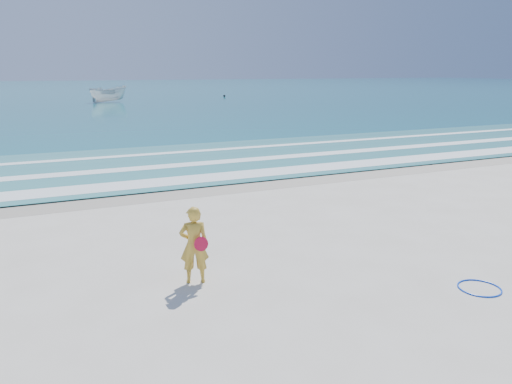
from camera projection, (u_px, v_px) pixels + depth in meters
name	position (u px, v px, depth m)	size (l,w,h in m)	color
ground	(340.00, 294.00, 9.01)	(400.00, 400.00, 0.00)	silver
wet_sand	(191.00, 189.00, 16.96)	(400.00, 2.40, 0.00)	#B2A893
ocean	(49.00, 90.00, 101.67)	(400.00, 190.00, 0.04)	#19727F
shallow	(155.00, 164.00, 21.36)	(400.00, 10.00, 0.01)	#59B7AD
foam_near	(180.00, 180.00, 18.09)	(400.00, 1.40, 0.01)	white
foam_mid	(160.00, 167.00, 20.65)	(400.00, 0.90, 0.01)	white
foam_far	(143.00, 155.00, 23.56)	(400.00, 0.60, 0.01)	white
hoop	(479.00, 288.00, 9.24)	(0.78, 0.78, 0.03)	blue
boat	(108.00, 94.00, 62.07)	(1.94, 5.15, 1.99)	silver
buoy	(224.00, 96.00, 74.21)	(0.34, 0.34, 0.34)	black
woman	(194.00, 245.00, 9.36)	(0.62, 0.49, 1.50)	gold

